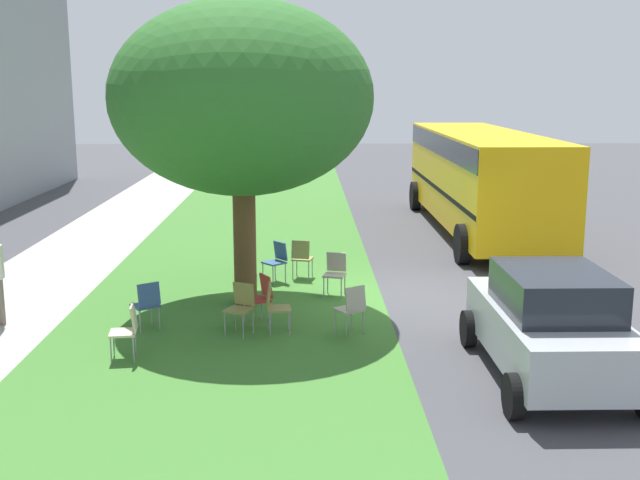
% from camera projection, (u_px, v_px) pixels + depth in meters
% --- Properties ---
extents(ground, '(80.00, 80.00, 0.00)m').
position_uv_depth(ground, '(392.00, 297.00, 15.70)').
color(ground, '#424247').
extents(grass_verge, '(48.00, 6.00, 0.01)m').
position_uv_depth(grass_verge, '(234.00, 298.00, 15.63)').
color(grass_verge, '#3D752D').
rests_on(grass_verge, ground).
extents(sidewalk_strip, '(48.00, 2.80, 0.01)m').
position_uv_depth(sidewalk_strip, '(14.00, 299.00, 15.54)').
color(sidewalk_strip, '#ADA89E').
rests_on(sidewalk_strip, ground).
extents(street_tree, '(4.94, 4.94, 5.81)m').
position_uv_depth(street_tree, '(242.00, 99.00, 14.47)').
color(street_tree, brown).
rests_on(street_tree, ground).
extents(chair_0, '(0.51, 0.51, 0.88)m').
position_uv_depth(chair_0, '(302.00, 256.00, 17.06)').
color(chair_0, olive).
rests_on(chair_0, ground).
extents(chair_1, '(0.56, 0.55, 0.88)m').
position_uv_depth(chair_1, '(241.00, 305.00, 13.33)').
color(chair_1, olive).
rests_on(chair_1, ground).
extents(chair_2, '(0.58, 0.57, 0.88)m').
position_uv_depth(chair_2, '(352.00, 306.00, 13.24)').
color(chair_2, '#ADA393').
rests_on(chair_2, ground).
extents(chair_3, '(0.56, 0.57, 0.88)m').
position_uv_depth(chair_3, '(261.00, 295.00, 13.93)').
color(chair_3, '#B7332D').
rests_on(chair_3, ground).
extents(chair_4, '(0.44, 0.44, 0.88)m').
position_uv_depth(chair_4, '(243.00, 253.00, 17.33)').
color(chair_4, brown).
rests_on(chair_4, ground).
extents(chair_5, '(0.46, 0.47, 0.88)m').
position_uv_depth(chair_5, '(127.00, 328.00, 12.07)').
color(chair_5, beige).
rests_on(chair_5, ground).
extents(chair_6, '(0.59, 0.59, 0.88)m').
position_uv_depth(chair_6, '(277.00, 259.00, 16.80)').
color(chair_6, '#335184').
rests_on(chair_6, ground).
extents(chair_7, '(0.46, 0.46, 0.88)m').
position_uv_depth(chair_7, '(275.00, 304.00, 13.34)').
color(chair_7, olive).
rests_on(chair_7, ground).
extents(chair_8, '(0.58, 0.58, 0.88)m').
position_uv_depth(chair_8, '(147.00, 302.00, 13.47)').
color(chair_8, '#335184').
rests_on(chair_8, ground).
extents(chair_9, '(0.51, 0.51, 0.88)m').
position_uv_depth(chair_9, '(335.00, 271.00, 15.73)').
color(chair_9, '#ADA393').
rests_on(chair_9, ground).
extents(parked_car, '(3.70, 1.92, 1.65)m').
position_uv_depth(parked_car, '(550.00, 324.00, 11.24)').
color(parked_car, '#ADB2B7').
rests_on(parked_car, ground).
extents(school_bus, '(10.40, 2.80, 2.88)m').
position_uv_depth(school_bus, '(480.00, 171.00, 22.21)').
color(school_bus, yellow).
rests_on(school_bus, ground).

